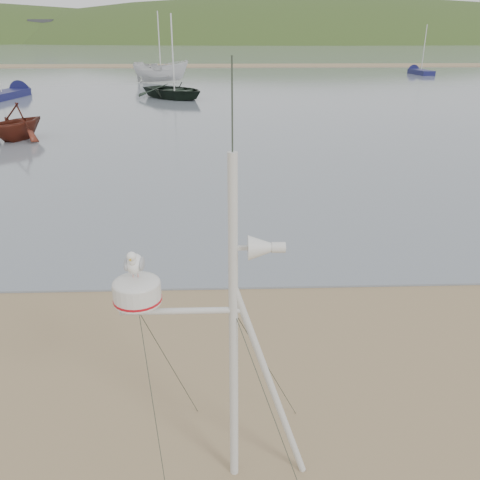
{
  "coord_description": "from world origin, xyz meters",
  "views": [
    {
      "loc": [
        1.92,
        -5.0,
        4.82
      ],
      "look_at": [
        2.14,
        1.0,
        2.32
      ],
      "focal_mm": 38.0,
      "sensor_mm": 36.0,
      "label": 1
    }
  ],
  "objects_px": {
    "sailboat_blue_far": "(416,71)",
    "boat_red": "(13,105)",
    "sailboat_blue_near": "(15,92)",
    "boat_dark": "(173,59)",
    "mast_rig": "(229,398)",
    "boat_white": "(160,53)"
  },
  "relations": [
    {
      "from": "sailboat_blue_far",
      "to": "boat_red",
      "type": "bearing_deg",
      "value": -130.9
    },
    {
      "from": "boat_red",
      "to": "sailboat_blue_far",
      "type": "distance_m",
      "value": 49.1
    },
    {
      "from": "sailboat_blue_far",
      "to": "sailboat_blue_near",
      "type": "bearing_deg",
      "value": -152.57
    },
    {
      "from": "boat_dark",
      "to": "mast_rig",
      "type": "bearing_deg",
      "value": -130.09
    },
    {
      "from": "boat_red",
      "to": "boat_white",
      "type": "distance_m",
      "value": 27.11
    },
    {
      "from": "boat_red",
      "to": "sailboat_blue_far",
      "type": "bearing_deg",
      "value": 73.15
    },
    {
      "from": "mast_rig",
      "to": "boat_dark",
      "type": "distance_m",
      "value": 34.77
    },
    {
      "from": "boat_red",
      "to": "boat_white",
      "type": "relative_size",
      "value": 0.59
    },
    {
      "from": "boat_white",
      "to": "boat_dark",
      "type": "bearing_deg",
      "value": -160.61
    },
    {
      "from": "sailboat_blue_near",
      "to": "boat_white",
      "type": "bearing_deg",
      "value": 43.67
    },
    {
      "from": "mast_rig",
      "to": "sailboat_blue_near",
      "type": "distance_m",
      "value": 39.98
    },
    {
      "from": "boat_red",
      "to": "sailboat_blue_near",
      "type": "xyz_separation_m",
      "value": [
        -6.39,
        17.1,
        -1.33
      ]
    },
    {
      "from": "mast_rig",
      "to": "boat_white",
      "type": "relative_size",
      "value": 0.86
    },
    {
      "from": "boat_red",
      "to": "boat_white",
      "type": "height_order",
      "value": "boat_white"
    },
    {
      "from": "boat_white",
      "to": "sailboat_blue_far",
      "type": "bearing_deg",
      "value": -61.42
    },
    {
      "from": "boat_dark",
      "to": "boat_white",
      "type": "relative_size",
      "value": 1.02
    },
    {
      "from": "boat_white",
      "to": "boat_red",
      "type": "bearing_deg",
      "value": -179.4
    },
    {
      "from": "mast_rig",
      "to": "boat_red",
      "type": "relative_size",
      "value": 1.45
    },
    {
      "from": "boat_dark",
      "to": "boat_white",
      "type": "distance_m",
      "value": 12.04
    },
    {
      "from": "mast_rig",
      "to": "boat_white",
      "type": "distance_m",
      "value": 46.76
    },
    {
      "from": "mast_rig",
      "to": "boat_white",
      "type": "height_order",
      "value": "boat_white"
    },
    {
      "from": "boat_dark",
      "to": "boat_white",
      "type": "xyz_separation_m",
      "value": [
        -2.25,
        11.83,
        -0.06
      ]
    }
  ]
}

